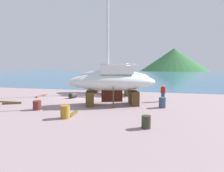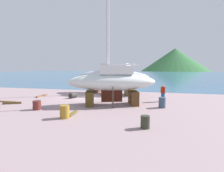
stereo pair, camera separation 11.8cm
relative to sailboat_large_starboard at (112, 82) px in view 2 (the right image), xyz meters
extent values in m
plane|color=gray|center=(-4.46, -0.39, -2.17)|extent=(39.43, 39.43, 0.00)
cube|color=#34658A|center=(-4.46, 52.31, -2.17)|extent=(141.02, 85.69, 0.01)
cone|color=#346D3A|center=(17.01, 156.23, -2.17)|extent=(103.78, 103.78, 35.54)
cube|color=#503E19|center=(-1.99, -0.64, -1.52)|extent=(1.32, 2.25, 1.30)
cube|color=#4F351B|center=(1.93, 0.62, -1.52)|extent=(1.32, 2.25, 1.30)
cylinder|color=#4B3B2C|center=(0.42, -1.41, -1.24)|extent=(0.12, 0.12, 1.85)
cylinder|color=#494022|center=(-0.48, 1.39, -1.24)|extent=(0.12, 0.12, 1.85)
ellipsoid|color=silver|center=(-0.03, -0.01, 0.00)|extent=(8.66, 5.06, 1.58)
cube|color=#491C0F|center=(-0.03, -0.01, -1.34)|extent=(1.91, 0.68, 1.10)
cube|color=silver|center=(0.36, 0.12, 1.10)|extent=(3.31, 2.43, 0.79)
cylinder|color=#B7B6BD|center=(-0.42, -0.14, 6.36)|extent=(0.17, 0.17, 11.31)
cylinder|color=beige|center=(0.95, 0.30, 1.61)|extent=(2.78, 0.99, 0.12)
cube|color=brown|center=(-4.07, 7.30, -1.60)|extent=(1.07, 2.56, 1.14)
cube|color=brown|center=(0.73, 6.57, -1.60)|extent=(1.07, 2.56, 1.14)
cylinder|color=brown|center=(-1.93, 5.24, -1.27)|extent=(0.12, 0.12, 1.79)
cylinder|color=brown|center=(-1.41, 8.62, -1.27)|extent=(0.12, 0.12, 1.79)
ellipsoid|color=silver|center=(-1.67, 6.93, 0.00)|extent=(10.07, 4.54, 1.87)
cube|color=#471517|center=(-1.67, 6.93, -1.59)|extent=(2.32, 0.43, 1.31)
cube|color=silver|center=(-1.19, 6.86, 1.31)|extent=(3.74, 2.37, 0.93)
cylinder|color=silver|center=(-2.15, 7.01, 7.04)|extent=(0.18, 0.18, 12.40)
cylinder|color=silver|center=(-0.47, 6.75, 1.74)|extent=(3.38, 0.64, 0.12)
cube|color=#1A4D88|center=(4.68, 2.75, -1.73)|extent=(0.38, 0.28, 0.87)
cube|color=maroon|center=(4.68, 2.75, -0.97)|extent=(0.49, 0.34, 0.65)
sphere|color=tan|center=(4.68, 2.75, -0.54)|extent=(0.22, 0.22, 0.22)
cylinder|color=#2C3221|center=(3.51, -6.20, -1.79)|extent=(0.62, 0.62, 0.76)
cylinder|color=#384B62|center=(4.56, -0.21, -1.71)|extent=(0.84, 0.84, 0.92)
cylinder|color=olive|center=(-2.17, -5.30, -1.71)|extent=(0.94, 0.94, 0.91)
cylinder|color=#2E2D29|center=(-5.20, 2.57, -1.87)|extent=(0.81, 0.97, 0.60)
cylinder|color=maroon|center=(-5.66, -3.45, -1.79)|extent=(0.78, 0.78, 0.75)
cube|color=brown|center=(-11.00, -1.28, -2.11)|extent=(2.94, 0.32, 0.12)
cube|color=brown|center=(-9.23, 2.62, -2.07)|extent=(0.31, 1.95, 0.19)
cube|color=brown|center=(-2.00, -4.36, -2.07)|extent=(0.30, 1.47, 0.20)
cube|color=brown|center=(-9.42, -1.96, -2.07)|extent=(1.53, 0.89, 0.20)
camera|label=1|loc=(4.13, -17.57, 1.57)|focal=31.18mm
camera|label=2|loc=(4.24, -17.54, 1.57)|focal=31.18mm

